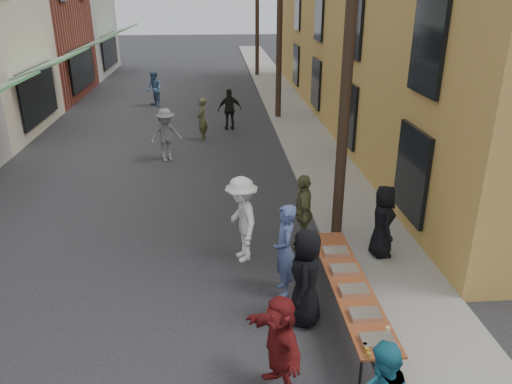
{
  "coord_description": "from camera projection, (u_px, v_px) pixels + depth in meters",
  "views": [
    {
      "loc": [
        1.44,
        -7.85,
        5.72
      ],
      "look_at": [
        2.29,
        2.84,
        1.3
      ],
      "focal_mm": 35.0,
      "sensor_mm": 36.0,
      "label": 1
    }
  ],
  "objects": [
    {
      "name": "catering_tray_foil_d",
      "position": [
        344.0,
        269.0,
        9.4
      ],
      "size": [
        0.5,
        0.33,
        0.08
      ],
      "primitive_type": "cube",
      "color": "#B2B2B7",
      "rests_on": "serving_table"
    },
    {
      "name": "passerby_right",
      "position": [
        202.0,
        119.0,
        19.83
      ],
      "size": [
        0.48,
        0.66,
        1.69
      ],
      "primitive_type": "imported",
      "rotation": [
        0.0,
        0.0,
        4.59
      ],
      "color": "#515632",
      "rests_on": "ground"
    },
    {
      "name": "server",
      "position": [
        383.0,
        221.0,
        11.02
      ],
      "size": [
        0.56,
        0.83,
        1.66
      ],
      "primitive_type": "imported",
      "rotation": [
        0.0,
        0.0,
        1.53
      ],
      "color": "black",
      "rests_on": "sidewalk"
    },
    {
      "name": "catering_tray_sausage",
      "position": [
        377.0,
        341.0,
        7.51
      ],
      "size": [
        0.5,
        0.33,
        0.08
      ],
      "primitive_type": "cube",
      "color": "maroon",
      "rests_on": "serving_table"
    },
    {
      "name": "condiment_jar_c",
      "position": [
        365.0,
        346.0,
        7.4
      ],
      "size": [
        0.07,
        0.07,
        0.08
      ],
      "primitive_type": "cylinder",
      "color": "#A57F26",
      "rests_on": "serving_table"
    },
    {
      "name": "ground",
      "position": [
        146.0,
        318.0,
        9.31
      ],
      "size": [
        120.0,
        120.0,
        0.0
      ],
      "primitive_type": "plane",
      "color": "#28282B",
      "rests_on": "ground"
    },
    {
      "name": "building_ochre",
      "position": [
        442.0,
        5.0,
        21.12
      ],
      "size": [
        10.0,
        28.0,
        10.0
      ],
      "primitive_type": "cube",
      "color": "gold",
      "rests_on": "ground"
    },
    {
      "name": "condiment_jar_a",
      "position": [
        369.0,
        355.0,
        7.21
      ],
      "size": [
        0.07,
        0.07,
        0.08
      ],
      "primitive_type": "cylinder",
      "color": "#A57F26",
      "rests_on": "serving_table"
    },
    {
      "name": "guest_queue_back",
      "position": [
        279.0,
        343.0,
        7.43
      ],
      "size": [
        0.99,
        1.56,
        1.61
      ],
      "primitive_type": "imported",
      "rotation": [
        0.0,
        0.0,
        -1.19
      ],
      "color": "maroon",
      "rests_on": "ground"
    },
    {
      "name": "guest_front_b",
      "position": [
        285.0,
        251.0,
        9.72
      ],
      "size": [
        0.46,
        0.7,
        1.92
      ],
      "primitive_type": "imported",
      "rotation": [
        0.0,
        0.0,
        -1.57
      ],
      "color": "#50629B",
      "rests_on": "ground"
    },
    {
      "name": "utility_pole_mid",
      "position": [
        280.0,
        17.0,
        21.74
      ],
      "size": [
        0.26,
        0.26,
        9.0
      ],
      "primitive_type": "cylinder",
      "color": "#2D2116",
      "rests_on": "ground"
    },
    {
      "name": "utility_pole_far",
      "position": [
        257.0,
        7.0,
        32.8
      ],
      "size": [
        0.26,
        0.26,
        9.0
      ],
      "primitive_type": "cylinder",
      "color": "#2D2116",
      "rests_on": "ground"
    },
    {
      "name": "condiment_jar_b",
      "position": [
        367.0,
        350.0,
        7.31
      ],
      "size": [
        0.07,
        0.07,
        0.08
      ],
      "primitive_type": "cylinder",
      "color": "#A57F26",
      "rests_on": "serving_table"
    },
    {
      "name": "serving_table",
      "position": [
        349.0,
        285.0,
        9.06
      ],
      "size": [
        0.7,
        4.0,
        0.75
      ],
      "color": "brown",
      "rests_on": "ground"
    },
    {
      "name": "utility_pole_near",
      "position": [
        349.0,
        48.0,
        10.68
      ],
      "size": [
        0.26,
        0.26,
        9.0
      ],
      "primitive_type": "cylinder",
      "color": "#2D2116",
      "rests_on": "ground"
    },
    {
      "name": "sidewalk",
      "position": [
        293.0,
        117.0,
        23.48
      ],
      "size": [
        2.2,
        60.0,
        0.1
      ],
      "primitive_type": "cube",
      "color": "gray",
      "rests_on": "ground"
    },
    {
      "name": "catering_tray_buns",
      "position": [
        354.0,
        290.0,
        8.75
      ],
      "size": [
        0.5,
        0.33,
        0.08
      ],
      "primitive_type": "cube",
      "color": "tan",
      "rests_on": "serving_table"
    },
    {
      "name": "passerby_left",
      "position": [
        166.0,
        135.0,
        17.42
      ],
      "size": [
        1.39,
        1.18,
        1.86
      ],
      "primitive_type": "imported",
      "rotation": [
        0.0,
        0.0,
        0.5
      ],
      "color": "slate",
      "rests_on": "ground"
    },
    {
      "name": "cup_stack",
      "position": [
        396.0,
        350.0,
        7.28
      ],
      "size": [
        0.08,
        0.08,
        0.12
      ],
      "primitive_type": "cylinder",
      "color": "tan",
      "rests_on": "serving_table"
    },
    {
      "name": "passerby_far",
      "position": [
        154.0,
        89.0,
        25.48
      ],
      "size": [
        1.05,
        1.1,
        1.8
      ],
      "primitive_type": "imported",
      "rotation": [
        0.0,
        0.0,
        5.3
      ],
      "color": "#5376A0",
      "rests_on": "ground"
    },
    {
      "name": "catering_tray_foil_b",
      "position": [
        365.0,
        314.0,
        8.11
      ],
      "size": [
        0.5,
        0.33,
        0.08
      ],
      "primitive_type": "cube",
      "color": "#B2B2B7",
      "rests_on": "serving_table"
    },
    {
      "name": "guest_front_d",
      "position": [
        242.0,
        219.0,
        10.98
      ],
      "size": [
        0.99,
        1.4,
        1.96
      ],
      "primitive_type": "imported",
      "rotation": [
        0.0,
        0.0,
        -1.35
      ],
      "color": "white",
      "rests_on": "ground"
    },
    {
      "name": "guest_front_a",
      "position": [
        306.0,
        277.0,
        8.89
      ],
      "size": [
        0.79,
        1.02,
        1.85
      ],
      "primitive_type": "imported",
      "rotation": [
        0.0,
        0.0,
        -1.82
      ],
      "color": "black",
      "rests_on": "ground"
    },
    {
      "name": "catering_tray_buns_end",
      "position": [
        336.0,
        251.0,
        10.04
      ],
      "size": [
        0.5,
        0.33,
        0.08
      ],
      "primitive_type": "cube",
      "color": "tan",
      "rests_on": "serving_table"
    },
    {
      "name": "guest_front_e",
      "position": [
        303.0,
        212.0,
        11.48
      ],
      "size": [
        0.57,
        1.12,
        1.83
      ],
      "primitive_type": "imported",
      "rotation": [
        0.0,
        0.0,
        -1.69
      ],
      "color": "#64673B",
      "rests_on": "ground"
    },
    {
      "name": "passerby_mid",
      "position": [
        230.0,
        109.0,
        21.29
      ],
      "size": [
        1.08,
        0.58,
        1.76
      ],
      "primitive_type": "imported",
      "rotation": [
        0.0,
        0.0,
        3.29
      ],
      "color": "black",
      "rests_on": "ground"
    }
  ]
}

